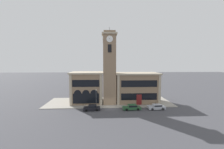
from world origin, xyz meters
The scene contains 11 objects.
ground_plane centered at (0.00, 0.00, 0.00)m, with size 300.00×300.00×0.00m, color #424247.
sidewalk_kerb centered at (0.00, 6.03, 0.07)m, with size 37.66×12.06×0.15m.
clock_tower centered at (0.00, 4.36, 10.72)m, with size 4.35×4.35×22.50m.
town_hall_left_wing centered at (-6.74, 6.26, 4.75)m, with size 9.93×8.22×9.43m.
town_hall_right_wing centered at (8.48, 6.27, 4.61)m, with size 13.40×8.22×9.17m.
parked_car_near centered at (-4.71, -1.55, 0.73)m, with size 4.27×1.97×1.41m.
parked_car_mid centered at (5.65, -1.55, 0.71)m, with size 4.76×2.02×1.36m.
parked_car_far centered at (12.23, -1.55, 0.70)m, with size 4.55×1.99×1.33m.
street_lamp centered at (-3.74, 0.43, 3.51)m, with size 0.36×0.36×5.02m.
bollard centered at (12.63, 0.45, 0.67)m, with size 0.18×0.18×1.06m.
fire_hydrant centered at (5.63, 0.54, 0.57)m, with size 0.22×0.22×0.87m.
Camera 1 is at (-1.48, -39.51, 12.32)m, focal length 24.00 mm.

